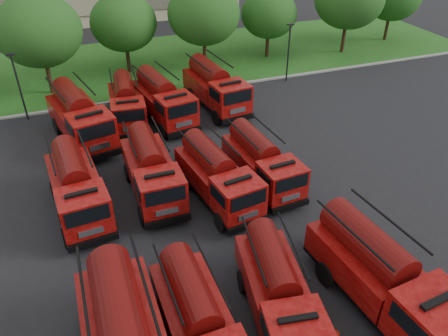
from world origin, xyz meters
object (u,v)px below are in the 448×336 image
object	(u,v)px
firefighter_3	(328,246)
firefighter_4	(100,325)
fire_truck_1	(199,324)
firefighter_5	(277,210)
fire_truck_7	(262,162)
fire_truck_11	(215,87)
fire_truck_5	(152,170)
fire_truck_6	(217,176)
fire_truck_4	(77,187)
fire_truck_2	(278,291)
fire_truck_10	(163,99)
firefighter_2	(376,325)
fire_truck_9	(127,103)
fire_truck_3	(382,276)
fire_truck_8	(80,117)

from	to	relation	value
firefighter_3	firefighter_4	bearing A→B (deg)	-21.05
firefighter_4	fire_truck_1	bearing A→B (deg)	-176.05
firefighter_5	fire_truck_7	bearing A→B (deg)	-86.67
fire_truck_11	firefighter_4	distance (m)	21.13
fire_truck_1	fire_truck_5	distance (m)	10.62
fire_truck_6	fire_truck_4	bearing A→B (deg)	159.67
firefighter_4	firefighter_5	distance (m)	10.99
fire_truck_6	fire_truck_7	xyz separation A→B (m)	(2.95, 0.55, -0.05)
fire_truck_4	fire_truck_11	bearing A→B (deg)	36.00
fire_truck_2	firefighter_4	distance (m)	7.41
fire_truck_4	fire_truck_10	size ratio (longest dim) A/B	0.95
fire_truck_6	firefighter_2	distance (m)	10.89
fire_truck_9	fire_truck_1	bearing A→B (deg)	-87.09
fire_truck_2	fire_truck_5	world-z (taller)	fire_truck_5
fire_truck_3	fire_truck_5	distance (m)	13.22
firefighter_3	firefighter_5	distance (m)	3.63
fire_truck_10	firefighter_5	bearing A→B (deg)	-85.59
fire_truck_4	fire_truck_11	world-z (taller)	fire_truck_11
fire_truck_4	fire_truck_2	bearing A→B (deg)	-60.39
fire_truck_5	fire_truck_9	xyz separation A→B (m)	(0.24, 9.45, -0.05)
fire_truck_4	fire_truck_10	world-z (taller)	fire_truck_10
fire_truck_9	fire_truck_11	size ratio (longest dim) A/B	0.89
fire_truck_11	firefighter_2	distance (m)	21.79
fire_truck_5	fire_truck_2	bearing A→B (deg)	-74.47
fire_truck_2	firefighter_4	bearing A→B (deg)	172.95
fire_truck_2	fire_truck_9	xyz separation A→B (m)	(-2.60, 19.67, 0.07)
fire_truck_6	fire_truck_7	world-z (taller)	fire_truck_6
fire_truck_10	fire_truck_4	bearing A→B (deg)	-136.66
fire_truck_2	firefighter_5	distance (m)	7.22
fire_truck_3	fire_truck_8	distance (m)	21.60
fire_truck_11	firefighter_5	size ratio (longest dim) A/B	5.14
fire_truck_11	firefighter_4	xyz separation A→B (m)	(-11.33, -17.75, -1.72)
firefighter_3	fire_truck_8	bearing A→B (deg)	-80.78
firefighter_4	fire_truck_8	bearing A→B (deg)	-54.53
fire_truck_4	fire_truck_8	xyz separation A→B (m)	(0.89, 8.06, 0.16)
fire_truck_10	firefighter_5	distance (m)	13.32
fire_truck_11	firefighter_5	xyz separation A→B (m)	(-1.19, -13.52, -1.72)
fire_truck_1	fire_truck_6	world-z (taller)	fire_truck_6
firefighter_5	fire_truck_10	bearing A→B (deg)	-68.32
firefighter_4	firefighter_5	bearing A→B (deg)	-118.54
fire_truck_7	firefighter_4	distance (m)	12.52
fire_truck_1	fire_truck_10	xyz separation A→B (m)	(3.41, 19.51, 0.16)
fire_truck_2	fire_truck_11	xyz separation A→B (m)	(4.38, 19.83, 0.24)
fire_truck_5	fire_truck_7	bearing A→B (deg)	-11.36
fire_truck_1	fire_truck_7	xyz separation A→B (m)	(6.81, 9.35, 0.00)
fire_truck_1	fire_truck_11	distance (m)	21.67
fire_truck_2	firefighter_3	size ratio (longest dim) A/B	3.46
fire_truck_1	fire_truck_8	xyz separation A→B (m)	(-2.60, 18.44, 0.26)
fire_truck_5	fire_truck_1	bearing A→B (deg)	-93.12
fire_truck_10	fire_truck_11	xyz separation A→B (m)	(4.39, 0.70, 0.05)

